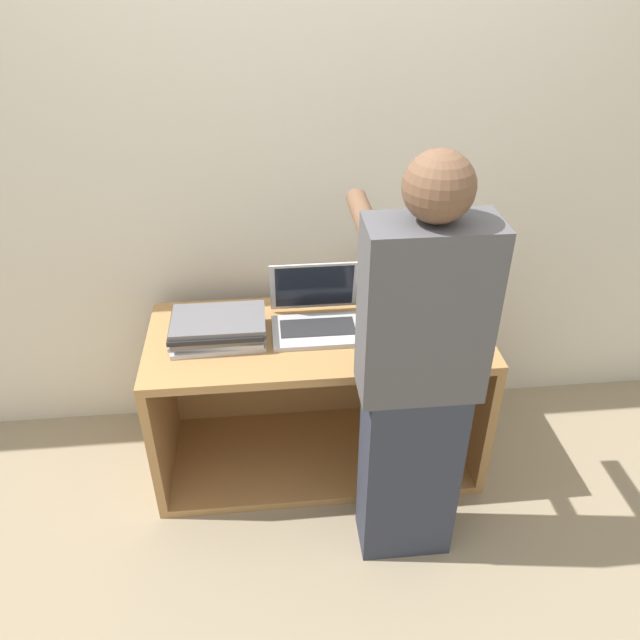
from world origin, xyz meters
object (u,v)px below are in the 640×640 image
Objects in this scene: laptop_stack_left at (218,329)px; laptop_stack_right at (416,314)px; person at (417,381)px; laptop_open at (317,316)px.

laptop_stack_left is 0.79m from laptop_stack_right.
laptop_stack_left is 0.83m from person.
laptop_open is at bearing 7.03° from laptop_stack_left.
person is at bearing -34.63° from laptop_stack_left.
person is (0.68, -0.47, 0.06)m from laptop_stack_left.
person reaches higher than laptop_stack_left.
laptop_open is 0.23× the size of person.
person is (-0.11, -0.47, 0.04)m from laptop_stack_right.
laptop_stack_right is at bearing 77.17° from person.
person is at bearing -61.00° from laptop_open.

